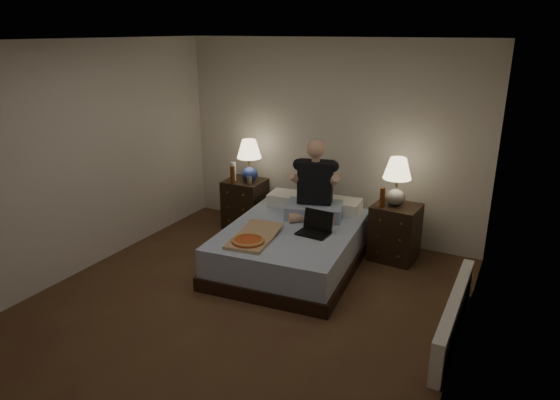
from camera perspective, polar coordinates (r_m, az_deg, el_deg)
The scene contains 18 objects.
floor at distance 5.00m, azimuth -4.87°, elevation -12.28°, with size 4.00×4.50×0.00m, color brown.
ceiling at distance 4.28m, azimuth -5.84°, elevation 17.69°, with size 4.00×4.50×0.00m, color white.
wall_back at distance 6.43m, azimuth 5.59°, elevation 6.86°, with size 4.00×2.50×0.00m, color silver.
wall_left at distance 5.78m, azimuth -22.32°, elevation 4.15°, with size 4.50×2.50×0.00m, color silver.
wall_right at distance 3.85m, azimuth 20.75°, elevation -2.71°, with size 4.50×2.50×0.00m, color silver.
bed at distance 5.73m, azimuth 1.37°, elevation -5.33°, with size 1.40×1.86×0.47m, color #5675AD.
nightstand_left at distance 6.81m, azimuth -3.99°, elevation -0.42°, with size 0.51×0.46×0.66m, color black.
nightstand_right at distance 6.01m, azimuth 12.99°, elevation -3.61°, with size 0.51×0.46×0.66m, color black.
lamp_left at distance 6.60m, azimuth -3.53°, elevation 4.51°, with size 0.32×0.32×0.56m, color navy, non-canonical shape.
lamp_right at distance 5.82m, azimuth 13.19°, elevation 2.04°, with size 0.32×0.32×0.56m, color gray, non-canonical shape.
water_bottle at distance 6.68m, azimuth -5.36°, elevation 3.27°, with size 0.07×0.07×0.25m, color silver.
soda_can at distance 6.53m, azimuth -3.54°, elevation 2.26°, with size 0.07×0.07×0.10m, color #A4A5A0.
beer_bottle_left at distance 6.55m, azimuth -5.44°, elevation 2.86°, with size 0.06×0.06×0.23m, color #572A0C.
beer_bottle_right at distance 5.76m, azimuth 11.62°, elevation 0.26°, with size 0.06×0.06×0.23m, color #562A0C.
person at distance 5.82m, azimuth 4.00°, elevation 2.37°, with size 0.66×0.52×0.93m, color black, non-canonical shape.
laptop at distance 5.42m, azimuth 3.83°, elevation -2.77°, with size 0.34×0.28×0.24m, color black, non-canonical shape.
pizza_box at distance 5.19m, azimuth -3.67°, elevation -4.74°, with size 0.40×0.76×0.08m, color tan, non-canonical shape.
radiator at distance 4.75m, azimuth 19.23°, elevation -12.38°, with size 0.10×1.60×0.40m, color white.
Camera 1 is at (2.33, -3.59, 2.59)m, focal length 32.00 mm.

